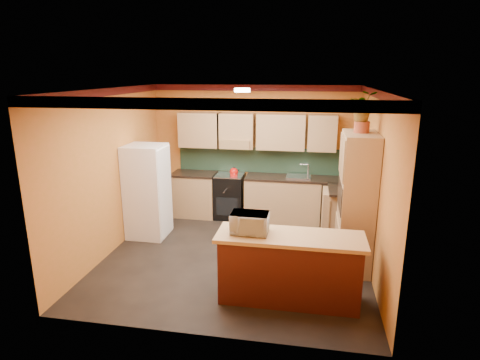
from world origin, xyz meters
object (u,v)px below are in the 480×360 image
Objects in this scene: pantry at (356,203)px; microwave at (250,223)px; breakfast_bar at (289,270)px; fridge at (147,191)px; stove at (230,196)px; base_cabinets_back at (260,198)px.

pantry is 1.84m from microwave.
microwave reaches higher than breakfast_bar.
pantry reaches higher than fridge.
stove is 1.89× the size of microwave.
stove is 3.16m from microwave.
base_cabinets_back is 4.01× the size of stove.
base_cabinets_back is 2.15× the size of fridge.
base_cabinets_back is 7.58× the size of microwave.
base_cabinets_back is at bearing 104.62° from breakfast_bar.
pantry reaches higher than base_cabinets_back.
microwave is (0.87, -2.98, 0.61)m from stove.
stove is at bearing 115.22° from breakfast_bar.
stove is 0.43× the size of pantry.
fridge is 0.81× the size of pantry.
pantry is 4.36× the size of microwave.
stove is 3.29m from breakfast_bar.
breakfast_bar is (0.78, -2.98, 0.00)m from base_cabinets_back.
pantry is at bearing 38.64° from microwave.
base_cabinets_back is 2.29m from fridge.
microwave is (2.15, -1.77, 0.21)m from fridge.
fridge is 2.79m from microwave.
fridge is 3.24m from breakfast_bar.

